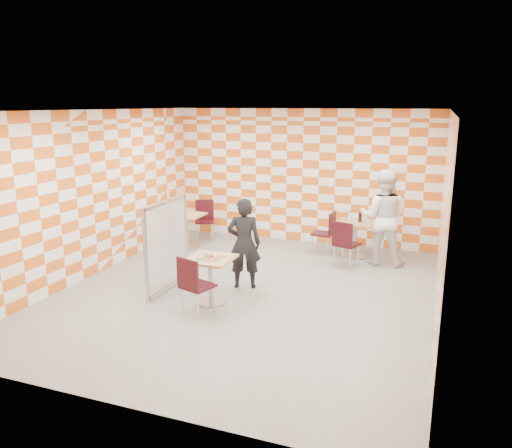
% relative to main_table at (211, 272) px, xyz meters
% --- Properties ---
extents(room_shell, '(7.00, 7.00, 7.00)m').
position_rel_main_table_xyz_m(room_shell, '(0.37, 1.15, 0.99)').
color(room_shell, gray).
rests_on(room_shell, ground).
extents(main_table, '(0.70, 0.70, 0.75)m').
position_rel_main_table_xyz_m(main_table, '(0.00, 0.00, 0.00)').
color(main_table, tan).
rests_on(main_table, ground).
extents(second_table, '(0.70, 0.70, 0.75)m').
position_rel_main_table_xyz_m(second_table, '(1.74, 3.25, 0.00)').
color(second_table, tan).
rests_on(second_table, ground).
extents(empty_table, '(0.70, 0.70, 0.75)m').
position_rel_main_table_xyz_m(empty_table, '(-1.85, 2.69, 0.00)').
color(empty_table, tan).
rests_on(empty_table, ground).
extents(chair_main_front, '(0.53, 0.54, 0.92)m').
position_rel_main_table_xyz_m(chair_main_front, '(-0.01, -0.57, 0.04)').
color(chair_main_front, black).
rests_on(chair_main_front, ground).
extents(chair_second_front, '(0.53, 0.54, 0.92)m').
position_rel_main_table_xyz_m(chair_second_front, '(1.67, 2.47, 0.04)').
color(chair_second_front, black).
rests_on(chair_second_front, ground).
extents(chair_second_side, '(0.46, 0.45, 0.92)m').
position_rel_main_table_xyz_m(chair_second_side, '(1.17, 3.20, 0.04)').
color(chair_second_side, black).
rests_on(chair_second_side, ground).
extents(chair_empty_near, '(0.45, 0.46, 0.92)m').
position_rel_main_table_xyz_m(chair_empty_near, '(-1.83, 1.99, 0.04)').
color(chair_empty_near, black).
rests_on(chair_empty_near, ground).
extents(chair_empty_far, '(0.56, 0.56, 0.92)m').
position_rel_main_table_xyz_m(chair_empty_far, '(-1.78, 3.44, 0.04)').
color(chair_empty_far, black).
rests_on(chair_empty_far, ground).
extents(partition, '(0.08, 1.38, 1.55)m').
position_rel_main_table_xyz_m(partition, '(-0.93, 0.27, 0.28)').
color(partition, white).
rests_on(partition, ground).
extents(man_dark, '(0.66, 0.54, 1.57)m').
position_rel_main_table_xyz_m(man_dark, '(0.24, 0.83, 0.28)').
color(man_dark, black).
rests_on(man_dark, ground).
extents(man_white, '(0.95, 0.75, 1.89)m').
position_rel_main_table_xyz_m(man_white, '(2.31, 2.99, 0.43)').
color(man_white, white).
rests_on(man_white, ground).
extents(pizza_on_foil, '(0.40, 0.40, 0.04)m').
position_rel_main_table_xyz_m(pizza_on_foil, '(-0.00, -0.02, 0.26)').
color(pizza_on_foil, silver).
rests_on(pizza_on_foil, main_table).
extents(sport_bottle, '(0.06, 0.06, 0.20)m').
position_rel_main_table_xyz_m(sport_bottle, '(1.60, 3.36, 0.33)').
color(sport_bottle, white).
rests_on(sport_bottle, second_table).
extents(soda_bottle, '(0.07, 0.07, 0.23)m').
position_rel_main_table_xyz_m(soda_bottle, '(1.83, 3.26, 0.34)').
color(soda_bottle, black).
rests_on(soda_bottle, second_table).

